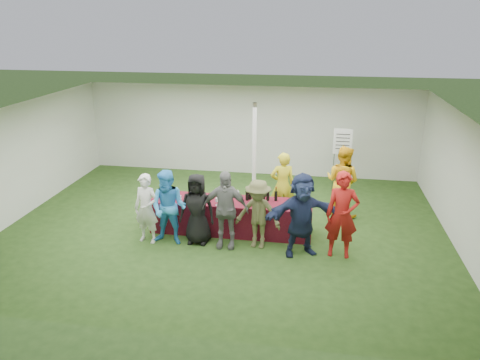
% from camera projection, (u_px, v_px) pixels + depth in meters
% --- Properties ---
extents(ground, '(60.00, 60.00, 0.00)m').
position_uv_depth(ground, '(225.00, 226.00, 10.89)').
color(ground, '#284719').
rests_on(ground, ground).
extents(tent, '(10.00, 10.00, 10.00)m').
position_uv_depth(tent, '(254.00, 157.00, 11.49)').
color(tent, white).
rests_on(tent, ground).
extents(serving_table, '(3.60, 0.80, 0.75)m').
position_uv_depth(serving_table, '(231.00, 216.00, 10.53)').
color(serving_table, maroon).
rests_on(serving_table, ground).
extents(wine_bottles, '(0.71, 0.15, 0.32)m').
position_uv_depth(wine_bottles, '(260.00, 195.00, 10.40)').
color(wine_bottles, black).
rests_on(wine_bottles, serving_table).
extents(wine_glasses, '(1.23, 0.13, 0.16)m').
position_uv_depth(wine_glasses, '(189.00, 198.00, 10.25)').
color(wine_glasses, silver).
rests_on(wine_glasses, serving_table).
extents(water_bottle, '(0.07, 0.07, 0.23)m').
position_uv_depth(water_bottle, '(238.00, 195.00, 10.42)').
color(water_bottle, silver).
rests_on(water_bottle, serving_table).
extents(bar_towel, '(0.25, 0.18, 0.03)m').
position_uv_depth(bar_towel, '(300.00, 203.00, 10.21)').
color(bar_towel, white).
rests_on(bar_towel, serving_table).
extents(dump_bucket, '(0.25, 0.25, 0.18)m').
position_uv_depth(dump_bucket, '(305.00, 205.00, 9.91)').
color(dump_bucket, slate).
rests_on(dump_bucket, serving_table).
extents(wine_list_sign, '(0.50, 0.03, 1.80)m').
position_uv_depth(wine_list_sign, '(342.00, 146.00, 12.60)').
color(wine_list_sign, slate).
rests_on(wine_list_sign, ground).
extents(staff_pourer, '(0.67, 0.52, 1.62)m').
position_uv_depth(staff_pourer, '(282.00, 185.00, 11.17)').
color(staff_pourer, gold).
rests_on(staff_pourer, ground).
extents(staff_back, '(1.07, 1.00, 1.75)m').
position_uv_depth(staff_back, '(342.00, 181.00, 11.26)').
color(staff_back, '#F0AE14').
rests_on(staff_back, ground).
extents(customer_0, '(0.61, 0.46, 1.53)m').
position_uv_depth(customer_0, '(146.00, 209.00, 9.94)').
color(customer_0, silver).
rests_on(customer_0, ground).
extents(customer_1, '(0.85, 0.69, 1.63)m').
position_uv_depth(customer_1, '(169.00, 208.00, 9.84)').
color(customer_1, '#3091DD').
rests_on(customer_1, ground).
extents(customer_2, '(0.77, 0.51, 1.55)m').
position_uv_depth(customer_2, '(197.00, 209.00, 9.90)').
color(customer_2, black).
rests_on(customer_2, ground).
extents(customer_3, '(0.99, 0.43, 1.68)m').
position_uv_depth(customer_3, '(225.00, 210.00, 9.69)').
color(customer_3, slate).
rests_on(customer_3, ground).
extents(customer_4, '(1.04, 0.70, 1.49)m').
position_uv_depth(customer_4, '(258.00, 214.00, 9.70)').
color(customer_4, brown).
rests_on(customer_4, ground).
extents(customer_5, '(1.69, 1.08, 1.74)m').
position_uv_depth(customer_5, '(302.00, 215.00, 9.37)').
color(customer_5, '#1B2545').
rests_on(customer_5, ground).
extents(customer_6, '(0.67, 0.46, 1.79)m').
position_uv_depth(customer_6, '(342.00, 215.00, 9.29)').
color(customer_6, maroon).
rests_on(customer_6, ground).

